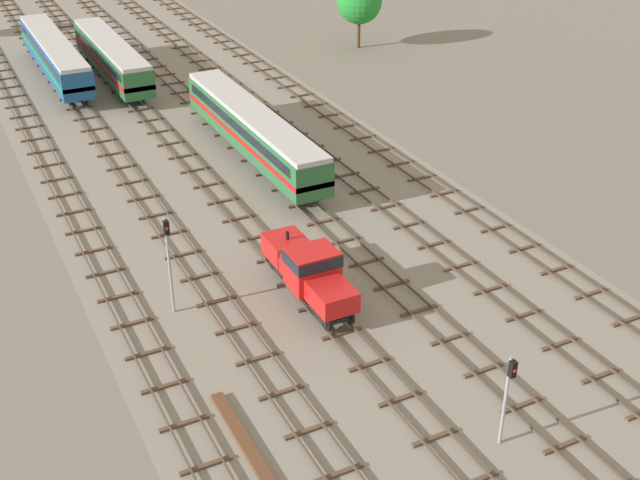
% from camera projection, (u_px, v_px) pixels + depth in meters
% --- Properties ---
extents(ground_plane, '(480.00, 480.00, 0.00)m').
position_uv_depth(ground_plane, '(186.00, 126.00, 71.22)').
color(ground_plane, slate).
extents(ballast_bed, '(28.64, 176.00, 0.01)m').
position_uv_depth(ballast_bed, '(186.00, 126.00, 71.21)').
color(ballast_bed, gray).
rests_on(ballast_bed, ground).
extents(track_far_left, '(2.40, 126.00, 0.29)m').
position_uv_depth(track_far_left, '(39.00, 145.00, 67.10)').
color(track_far_left, '#47382D').
rests_on(track_far_left, ground).
extents(track_left, '(2.40, 126.00, 0.29)m').
position_uv_depth(track_left, '(99.00, 135.00, 69.03)').
color(track_left, '#47382D').
rests_on(track_left, ground).
extents(track_centre_left, '(2.40, 126.00, 0.29)m').
position_uv_depth(track_centre_left, '(155.00, 125.00, 70.96)').
color(track_centre_left, '#47382D').
rests_on(track_centre_left, ground).
extents(track_centre, '(2.40, 126.00, 0.29)m').
position_uv_depth(track_centre, '(209.00, 116.00, 72.90)').
color(track_centre, '#47382D').
rests_on(track_centre, ground).
extents(track_centre_right, '(2.40, 126.00, 0.29)m').
position_uv_depth(track_centre_right, '(260.00, 108.00, 74.83)').
color(track_centre_right, '#47382D').
rests_on(track_centre_right, ground).
extents(track_right, '(2.40, 126.00, 0.29)m').
position_uv_depth(track_right, '(308.00, 100.00, 76.76)').
color(track_right, '#47382D').
rests_on(track_right, ground).
extents(shunter_loco_centre_left_nearest, '(2.74, 8.46, 3.10)m').
position_uv_depth(shunter_loco_centre_left_nearest, '(309.00, 269.00, 46.23)').
color(shunter_loco_centre_left_nearest, red).
rests_on(shunter_loco_centre_left_nearest, ground).
extents(passenger_coach_centre_near, '(2.96, 22.00, 3.80)m').
position_uv_depth(passenger_coach_centre_near, '(253.00, 128.00, 63.56)').
color(passenger_coach_centre_near, '#286638').
rests_on(passenger_coach_centre_near, ground).
extents(diesel_railcar_centre_left_mid, '(2.96, 20.50, 3.80)m').
position_uv_depth(diesel_railcar_centre_left_mid, '(112.00, 56.00, 80.70)').
color(diesel_railcar_centre_left_mid, '#286638').
rests_on(diesel_railcar_centre_left_mid, ground).
extents(passenger_coach_left_midfar, '(2.96, 22.00, 3.80)m').
position_uv_depth(passenger_coach_left_midfar, '(54.00, 54.00, 81.26)').
color(passenger_coach_left_midfar, '#194C8C').
rests_on(passenger_coach_left_midfar, ground).
extents(signal_post_nearest, '(0.28, 0.47, 5.96)m').
position_uv_depth(signal_post_nearest, '(169.00, 255.00, 44.15)').
color(signal_post_nearest, gray).
rests_on(signal_post_nearest, ground).
extents(signal_post_near, '(0.28, 0.47, 4.78)m').
position_uv_depth(signal_post_near, '(508.00, 390.00, 35.29)').
color(signal_post_near, gray).
rests_on(signal_post_near, ground).
extents(lineside_tree_0, '(5.01, 5.01, 7.69)m').
position_uv_depth(lineside_tree_0, '(359.00, 1.00, 90.02)').
color(lineside_tree_0, '#4C331E').
rests_on(lineside_tree_0, ground).
extents(spare_rail_bundle, '(0.60, 10.00, 0.24)m').
position_uv_depth(spare_rail_bundle, '(257.00, 462.00, 35.62)').
color(spare_rail_bundle, brown).
rests_on(spare_rail_bundle, ground).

